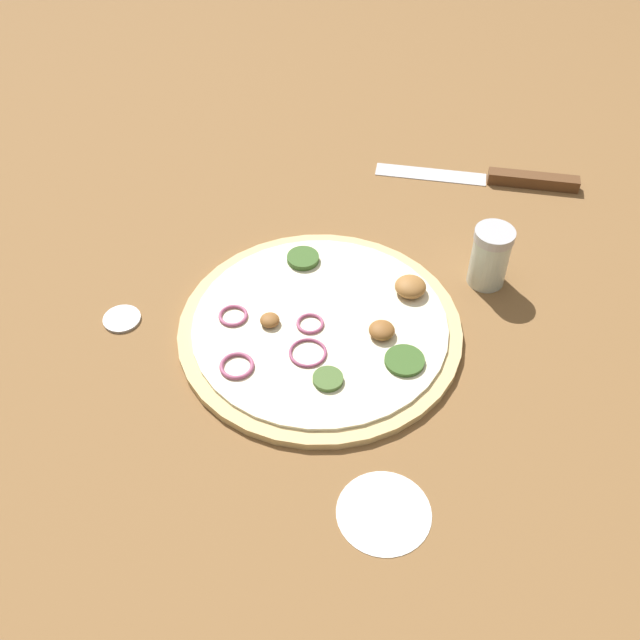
% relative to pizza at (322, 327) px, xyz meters
% --- Properties ---
extents(ground_plane, '(3.00, 3.00, 0.00)m').
position_rel_pizza_xyz_m(ground_plane, '(-0.00, 0.00, -0.01)').
color(ground_plane, brown).
extents(pizza, '(0.33, 0.33, 0.03)m').
position_rel_pizza_xyz_m(pizza, '(0.00, 0.00, 0.00)').
color(pizza, '#D6B77A').
rests_on(pizza, ground_plane).
extents(knife, '(0.11, 0.28, 0.02)m').
position_rel_pizza_xyz_m(knife, '(0.39, -0.11, -0.00)').
color(knife, silver).
rests_on(knife, ground_plane).
extents(spice_jar, '(0.05, 0.05, 0.08)m').
position_rel_pizza_xyz_m(spice_jar, '(0.17, -0.14, 0.03)').
color(spice_jar, silver).
rests_on(spice_jar, ground_plane).
extents(loose_cap, '(0.04, 0.04, 0.01)m').
position_rel_pizza_xyz_m(loose_cap, '(-0.09, 0.22, -0.00)').
color(loose_cap, '#B2B2B7').
rests_on(loose_cap, ground_plane).
extents(flour_patch, '(0.09, 0.09, 0.00)m').
position_rel_pizza_xyz_m(flour_patch, '(-0.18, -0.16, -0.01)').
color(flour_patch, white).
rests_on(flour_patch, ground_plane).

